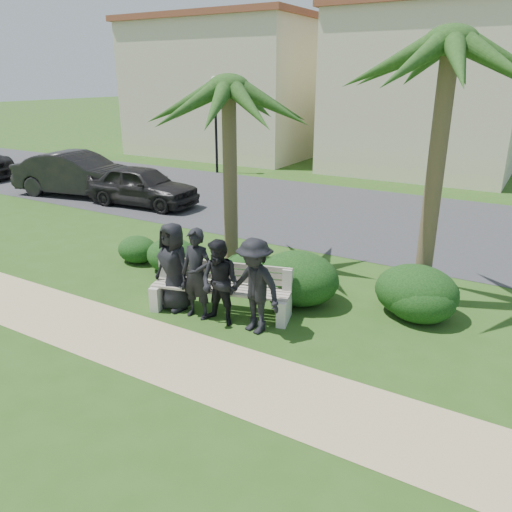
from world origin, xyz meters
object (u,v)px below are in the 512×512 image
at_px(man_c, 220,283).
at_px(man_a, 173,267).
at_px(car_b, 78,174).
at_px(car_a, 142,186).
at_px(palm_right, 451,45).
at_px(man_d, 255,286).
at_px(street_lamp, 215,108).
at_px(palm_left, 229,89).
at_px(man_b, 197,274).
at_px(park_bench, 221,292).

bearing_deg(man_c, man_a, 177.71).
distance_m(man_c, car_b, 12.08).
relative_size(man_a, car_a, 0.43).
bearing_deg(palm_right, man_d, -129.02).
xyz_separation_m(street_lamp, palm_left, (7.28, -9.88, 1.09)).
distance_m(man_b, man_c, 0.52).
distance_m(man_b, palm_right, 5.94).
bearing_deg(man_b, car_a, 135.46).
height_order(street_lamp, park_bench, street_lamp).
distance_m(street_lamp, man_c, 15.37).
height_order(man_d, car_a, man_d).
height_order(man_c, car_a, man_c).
distance_m(street_lamp, palm_left, 12.32).
bearing_deg(man_b, park_bench, 47.77).
distance_m(street_lamp, palm_right, 15.24).
relative_size(street_lamp, man_c, 2.68).
height_order(park_bench, palm_left, palm_left).
bearing_deg(palm_right, car_b, 167.07).
relative_size(street_lamp, palm_right, 0.74).
height_order(man_d, palm_right, palm_right).
bearing_deg(street_lamp, park_bench, -54.90).
xyz_separation_m(palm_left, car_a, (-5.91, 3.38, -3.34)).
distance_m(man_a, palm_left, 4.05).
bearing_deg(man_d, palm_right, 63.42).
relative_size(man_d, car_b, 0.35).
distance_m(park_bench, man_a, 1.04).
bearing_deg(man_c, man_b, -178.61).
bearing_deg(car_a, man_d, -130.49).
bearing_deg(man_b, palm_right, 35.83).
distance_m(man_d, car_b, 12.66).
relative_size(street_lamp, car_a, 1.05).
bearing_deg(car_b, park_bench, -130.01).
bearing_deg(man_d, car_b, 164.85).
bearing_deg(car_b, man_a, -133.52).
bearing_deg(man_b, man_a, 169.49).
bearing_deg(palm_right, palm_left, -176.82).
bearing_deg(street_lamp, palm_left, -53.62).
relative_size(car_a, car_b, 0.83).
xyz_separation_m(man_a, man_c, (1.12, -0.08, -0.07)).
bearing_deg(car_b, car_a, -100.86).
distance_m(park_bench, palm_right, 5.93).
xyz_separation_m(street_lamp, car_b, (-1.80, -6.54, -2.14)).
relative_size(man_a, palm_right, 0.30).
height_order(man_b, man_c, man_b).
bearing_deg(man_b, man_c, -3.75).
distance_m(park_bench, man_d, 1.06).
bearing_deg(car_b, palm_left, -121.84).
distance_m(man_a, palm_right, 6.28).
relative_size(man_d, palm_left, 0.35).
xyz_separation_m(palm_left, car_b, (-9.07, 3.33, -3.23)).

